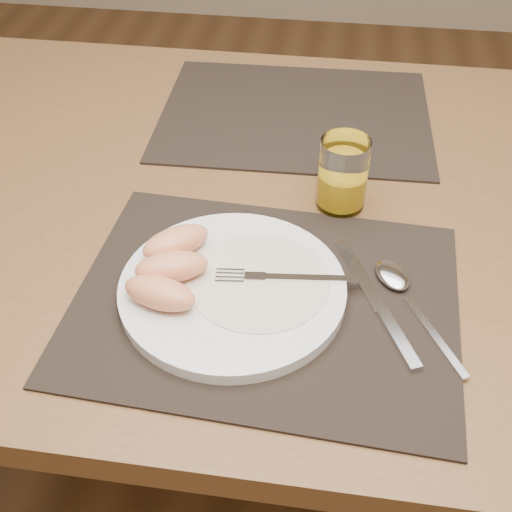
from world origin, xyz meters
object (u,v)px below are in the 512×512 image
(table, at_px, (283,236))
(spoon, at_px, (398,283))
(fork, at_px, (275,277))
(plate, at_px, (233,289))
(juice_glass, at_px, (343,177))
(knife, at_px, (381,310))
(placemat_far, at_px, (295,114))
(placemat_near, at_px, (266,300))

(table, relative_size, spoon, 7.81)
(table, xyz_separation_m, fork, (0.01, -0.20, 0.11))
(plate, height_order, juice_glass, juice_glass)
(plate, height_order, fork, fork)
(table, height_order, knife, knife)
(placemat_far, distance_m, knife, 0.46)
(placemat_near, distance_m, plate, 0.04)
(plate, bearing_deg, placemat_near, -4.27)
(table, distance_m, placemat_near, 0.24)
(table, relative_size, plate, 5.19)
(juice_glass, bearing_deg, fork, -111.01)
(placemat_far, distance_m, fork, 0.42)
(juice_glass, bearing_deg, plate, -121.09)
(table, xyz_separation_m, placemat_near, (0.00, -0.22, 0.09))
(placemat_near, relative_size, placemat_far, 1.00)
(placemat_far, height_order, plate, plate)
(table, xyz_separation_m, knife, (0.14, -0.22, 0.09))
(plate, distance_m, fork, 0.05)
(table, height_order, plate, plate)
(table, height_order, fork, fork)
(fork, bearing_deg, placemat_far, 92.44)
(fork, bearing_deg, knife, -9.22)
(fork, height_order, knife, fork)
(table, height_order, placemat_far, placemat_far)
(fork, bearing_deg, plate, -161.80)
(plate, height_order, spoon, plate)
(table, distance_m, juice_glass, 0.16)
(placemat_far, relative_size, fork, 2.57)
(placemat_far, bearing_deg, knife, -71.85)
(placemat_near, height_order, knife, knife)
(fork, bearing_deg, juice_glass, 68.99)
(fork, bearing_deg, spoon, 9.29)
(placemat_far, xyz_separation_m, spoon, (0.16, -0.40, 0.01))
(plate, bearing_deg, fork, 18.20)
(spoon, xyz_separation_m, juice_glass, (-0.08, 0.16, 0.04))
(placemat_near, height_order, plate, plate)
(plate, relative_size, knife, 1.31)
(placemat_near, xyz_separation_m, spoon, (0.16, 0.04, 0.01))
(placemat_near, relative_size, plate, 1.67)
(plate, relative_size, juice_glass, 2.66)
(plate, bearing_deg, table, 80.15)
(placemat_near, distance_m, juice_glass, 0.22)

